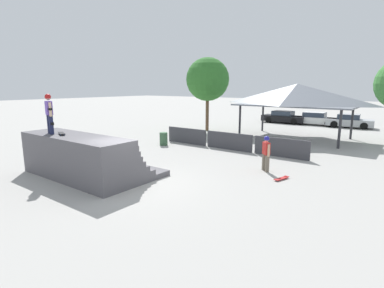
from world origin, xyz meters
name	(u,v)px	position (x,y,z in m)	size (l,w,h in m)	color
ground_plane	(131,186)	(0.00, 0.00, 0.00)	(160.00, 160.00, 0.00)	#A3A09B
quarter_pipe_ramp	(83,158)	(-2.67, -0.30, 0.80)	(5.81, 3.53, 1.83)	#565459
skater_on_deck	(49,111)	(-3.93, -0.96, 2.82)	(0.74, 0.37, 1.71)	#1E2347
skateboard_on_deck	(62,133)	(-3.34, -0.81, 1.89)	(0.85, 0.51, 0.09)	blue
bystander_walking	(266,151)	(3.33, 5.18, 0.96)	(0.54, 0.52, 1.64)	#6B6051
skateboard_on_ground	(282,178)	(4.41, 4.38, 0.06)	(0.42, 0.84, 0.09)	red
barrier_fence	(229,141)	(-0.42, 8.34, 0.53)	(9.71, 0.12, 1.05)	#3D3D42
pavilion_shelter	(297,95)	(1.46, 14.79, 3.22)	(8.17, 4.95, 4.02)	#2D2D33
tree_beside_pavilion	(208,79)	(-5.97, 14.15, 4.40)	(3.67, 3.67, 6.26)	brown
trash_bin	(164,139)	(-4.58, 6.94, 0.42)	(0.52, 0.52, 0.85)	#385B3D
parked_car_black	(284,117)	(-2.56, 23.55, 0.60)	(4.46, 1.78, 1.27)	black
parked_car_white	(315,119)	(0.55, 23.91, 0.60)	(4.49, 1.83, 1.27)	silver
parked_car_silver	(349,121)	(3.67, 23.75, 0.60)	(4.17, 2.12, 1.27)	#A8AAAF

